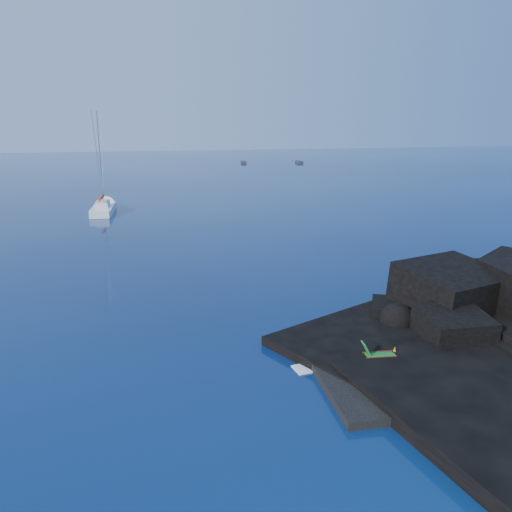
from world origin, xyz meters
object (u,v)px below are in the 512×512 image
Objects in this scene: deck_chair at (380,350)px; marker_cone at (395,352)px; sunbather at (454,366)px; sailboat at (104,212)px; distant_boat_a at (244,163)px; distant_boat_b at (299,163)px.

marker_cone is (0.83, 0.13, -0.25)m from deck_chair.
deck_chair reaches higher than sunbather.
sailboat is 8.41× the size of deck_chair.
marker_cone is at bearing 17.72° from deck_chair.
marker_cone reaches higher than sunbather.
sunbather is at bearing -67.26° from sailboat.
distant_boat_a is 0.98× the size of distant_boat_b.
deck_chair reaches higher than distant_boat_b.
sailboat is 6.95× the size of sunbather.
distant_boat_b is (38.52, 118.36, -0.52)m from sunbather.
sailboat is at bearing 105.56° from marker_cone.
sailboat reaches higher than distant_boat_b.
distant_boat_b is at bearing 58.89° from sailboat.
deck_chair is 0.83× the size of sunbather.
sunbather is 124.47m from distant_boat_b.
deck_chair is 2.92× the size of marker_cone.
sailboat is 24.55× the size of marker_cone.
distant_boat_a is (25.77, 120.47, -0.85)m from deck_chair.
sailboat is 47.53m from marker_cone.
marker_cone is (12.75, -45.78, 0.60)m from sailboat.
deck_chair is 123.20m from distant_boat_a.
deck_chair is at bearing -69.70° from sailboat.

